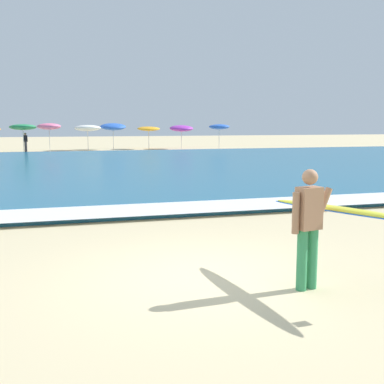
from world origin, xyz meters
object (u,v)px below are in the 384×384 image
beach_umbrella_5 (113,127)px  beachgoer_near_row_left (26,142)px  beach_umbrella_8 (219,127)px  beach_umbrella_6 (149,129)px  surfer_with_board (321,217)px  beach_umbrella_2 (23,127)px  beach_umbrella_7 (181,128)px  beach_umbrella_3 (49,126)px  beach_umbrella_4 (88,128)px

beach_umbrella_5 → beachgoer_near_row_left: bearing=-165.7°
beach_umbrella_8 → beachgoer_near_row_left: size_ratio=1.43×
beach_umbrella_6 → surfer_with_board: bearing=-96.9°
beach_umbrella_2 → beach_umbrella_7: bearing=7.4°
beach_umbrella_6 → beachgoer_near_row_left: size_ratio=1.33×
beach_umbrella_2 → beachgoer_near_row_left: 1.23m
beach_umbrella_6 → beachgoer_near_row_left: beach_umbrella_6 is taller
beach_umbrella_5 → beach_umbrella_6: bearing=0.8°
beach_umbrella_3 → beach_umbrella_7: (11.71, 1.83, -0.21)m
beach_umbrella_5 → beach_umbrella_6: (3.24, 0.04, -0.19)m
beach_umbrella_4 → beach_umbrella_7: beach_umbrella_4 is taller
beach_umbrella_3 → beach_umbrella_6: beach_umbrella_3 is taller
beach_umbrella_2 → beach_umbrella_5: beach_umbrella_5 is taller
beach_umbrella_6 → beach_umbrella_2: bearing=-168.4°
beach_umbrella_7 → beach_umbrella_3: bearing=-171.1°
beach_umbrella_6 → beach_umbrella_7: 3.02m
beachgoer_near_row_left → beach_umbrella_7: bearing=6.3°
beach_umbrella_4 → beachgoer_near_row_left: (-5.10, -1.26, -1.08)m
beach_umbrella_7 → beachgoer_near_row_left: size_ratio=1.41×
beach_umbrella_2 → beach_umbrella_5: size_ratio=0.96×
beach_umbrella_3 → beach_umbrella_8: size_ratio=1.06×
beach_umbrella_2 → beach_umbrella_7: 13.87m
beach_umbrella_3 → beachgoer_near_row_left: size_ratio=1.51×
beach_umbrella_2 → beach_umbrella_7: beach_umbrella_2 is taller
beach_umbrella_8 → surfer_with_board: bearing=-106.7°
surfer_with_board → beach_umbrella_2: size_ratio=1.21×
beach_umbrella_2 → beach_umbrella_4: 5.46m
surfer_with_board → beach_umbrella_8: (10.49, 35.00, 1.00)m
beach_umbrella_7 → beach_umbrella_8: 3.65m
surfer_with_board → beach_umbrella_7: size_ratio=1.28×
beach_umbrella_7 → beach_umbrella_2: bearing=-172.6°
beach_umbrella_4 → beach_umbrella_6: bearing=6.8°
beach_umbrella_8 → beach_umbrella_5: bearing=164.8°
beach_umbrella_2 → beach_umbrella_6: (10.76, 2.20, -0.19)m
beach_umbrella_7 → beach_umbrella_8: size_ratio=0.98×
surfer_with_board → beach_umbrella_5: (1.28, 37.49, 1.01)m
beach_umbrella_5 → beachgoer_near_row_left: (-7.38, -1.88, -1.19)m
beach_umbrella_2 → beach_umbrella_8: 16.73m
beachgoer_near_row_left → beach_umbrella_6: bearing=10.3°
beach_umbrella_4 → beach_umbrella_6: (5.53, 0.66, -0.08)m
beach_umbrella_5 → beach_umbrella_7: 6.25m
beach_umbrella_6 → beachgoer_near_row_left: 10.84m
beach_umbrella_2 → beach_umbrella_8: (16.72, -0.34, -0.01)m
surfer_with_board → beach_umbrella_8: beach_umbrella_8 is taller
surfer_with_board → beach_umbrella_7: bearing=78.6°
beach_umbrella_4 → beach_umbrella_8: beach_umbrella_8 is taller
beach_umbrella_4 → beachgoer_near_row_left: 5.36m
beach_umbrella_8 → beachgoer_near_row_left: (-16.58, 0.61, -1.18)m
surfer_with_board → beach_umbrella_6: size_ratio=1.35×
beach_umbrella_3 → beach_umbrella_5: bearing=22.0°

